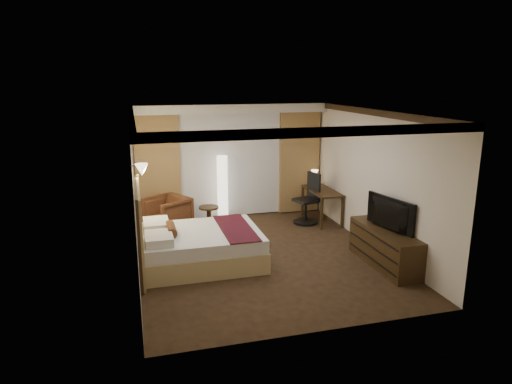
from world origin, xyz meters
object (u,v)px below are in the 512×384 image
object	(u,v)px
armchair	(167,213)
floor_lamp	(223,189)
dresser	(384,247)
desk	(322,206)
office_chair	(306,199)
television	(385,212)
side_table	(209,217)
bed	(202,247)

from	to	relation	value
armchair	floor_lamp	world-z (taller)	floor_lamp
armchair	dresser	bearing A→B (deg)	20.43
desk	office_chair	distance (m)	0.47
desk	television	bearing A→B (deg)	-89.58
television	floor_lamp	bearing A→B (deg)	21.96
office_chair	television	bearing A→B (deg)	-96.96
side_table	television	bearing A→B (deg)	-47.86
side_table	office_chair	distance (m)	2.25
desk	office_chair	bearing A→B (deg)	-173.13
armchair	desk	xyz separation A→B (m)	(3.55, -0.20, -0.05)
floor_lamp	office_chair	bearing A→B (deg)	-20.55
side_table	dresser	bearing A→B (deg)	-47.54
dresser	bed	bearing A→B (deg)	163.09
armchair	dresser	xyz separation A→B (m)	(3.60, -2.91, -0.09)
armchair	desk	size ratio (longest dim) A/B	0.68
bed	television	distance (m)	3.32
side_table	desk	bearing A→B (deg)	-4.76
desk	dresser	distance (m)	2.70
armchair	side_table	size ratio (longest dim) A/B	1.75
bed	desk	size ratio (longest dim) A/B	1.67
armchair	television	bearing A→B (deg)	20.19
dresser	television	bearing A→B (deg)	-180.00
armchair	office_chair	size ratio (longest dim) A/B	0.73
floor_lamp	office_chair	xyz separation A→B (m)	(1.81, -0.68, -0.19)
dresser	side_table	bearing A→B (deg)	132.46
bed	dresser	world-z (taller)	dresser
side_table	floor_lamp	distance (m)	0.78
armchair	side_table	xyz separation A→B (m)	(0.92, 0.02, -0.18)
armchair	office_chair	bearing A→B (deg)	54.74
desk	dresser	world-z (taller)	desk
armchair	desk	world-z (taller)	armchair
side_table	television	size ratio (longest dim) A/B	0.44
side_table	armchair	bearing A→B (deg)	-179.00
bed	armchair	world-z (taller)	armchair
office_chair	dresser	bearing A→B (deg)	-96.33
floor_lamp	bed	bearing A→B (deg)	-109.95
floor_lamp	desk	size ratio (longest dim) A/B	1.23
desk	office_chair	world-z (taller)	office_chair
bed	side_table	size ratio (longest dim) A/B	4.33
floor_lamp	dresser	distance (m)	4.06
side_table	television	distance (m)	4.01
floor_lamp	office_chair	distance (m)	1.94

